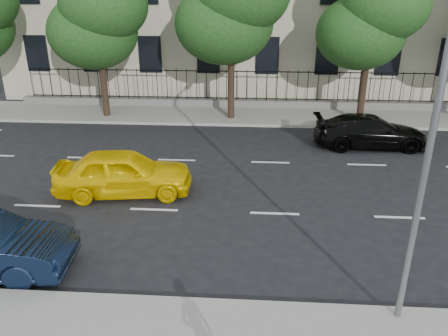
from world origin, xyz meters
name	(u,v)px	position (x,y,z in m)	size (l,w,h in m)	color
ground	(278,257)	(0.00, 0.00, 0.00)	(120.00, 120.00, 0.00)	black
far_sidewalk	(267,116)	(0.00, 14.00, 0.07)	(60.00, 4.00, 0.15)	gray
lane_markings	(272,185)	(0.00, 4.75, 0.01)	(49.60, 4.62, 0.01)	silver
iron_fence	(266,99)	(0.00, 15.70, 0.65)	(30.00, 0.50, 2.20)	slate
street_light	(429,85)	(2.50, -1.77, 5.15)	(0.25, 3.32, 8.05)	slate
tree_b	(98,8)	(-8.96, 13.36, 5.84)	(5.53, 5.12, 8.97)	#382619
tree_d	(373,9)	(5.04, 13.36, 5.84)	(5.34, 4.94, 8.84)	#382619
yellow_taxi	(124,172)	(-5.29, 3.67, 0.81)	(1.92, 4.77, 1.62)	#FFD200
black_sedan	(370,131)	(4.60, 9.29, 0.74)	(2.07, 5.08, 1.48)	black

